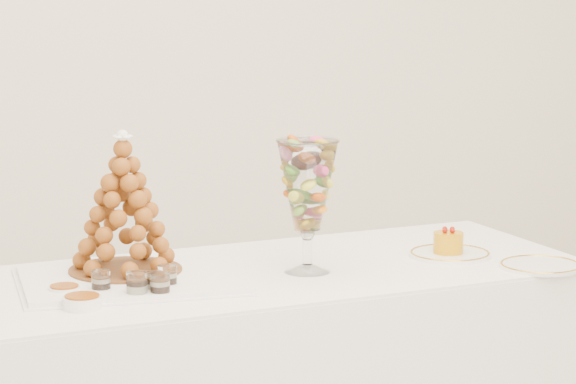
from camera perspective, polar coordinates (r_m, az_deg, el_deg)
name	(u,v)px	position (r m, az deg, el deg)	size (l,w,h in m)	color
lace_tray	(132,280)	(3.64, -6.56, -3.66)	(0.57, 0.43, 0.02)	white
macaron_vase	(308,187)	(3.70, 0.82, 0.21)	(0.17, 0.17, 0.36)	white
cake_plate	(450,254)	(3.96, 6.79, -2.61)	(0.24, 0.24, 0.01)	white
spare_plate	(541,266)	(3.86, 10.52, -3.06)	(0.23, 0.23, 0.01)	white
verrine_a	(101,283)	(3.52, -7.83, -3.80)	(0.05, 0.05, 0.07)	white
verrine_b	(155,284)	(3.50, -5.60, -3.84)	(0.05, 0.05, 0.06)	white
verrine_c	(167,278)	(3.55, -5.07, -3.61)	(0.05, 0.05, 0.07)	white
verrine_d	(137,286)	(3.46, -6.34, -3.94)	(0.05, 0.05, 0.07)	white
verrine_e	(160,286)	(3.47, -5.37, -3.95)	(0.05, 0.05, 0.07)	white
ramekin_back	(64,292)	(3.53, -9.34, -4.13)	(0.08, 0.08, 0.03)	white
ramekin_front	(82,302)	(3.41, -8.60, -4.59)	(0.10, 0.10, 0.03)	white
croquembouche	(124,203)	(3.66, -6.88, -0.47)	(0.32, 0.32, 0.38)	brown
mousse_cake	(448,242)	(3.95, 6.72, -2.10)	(0.09, 0.09, 0.08)	orange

